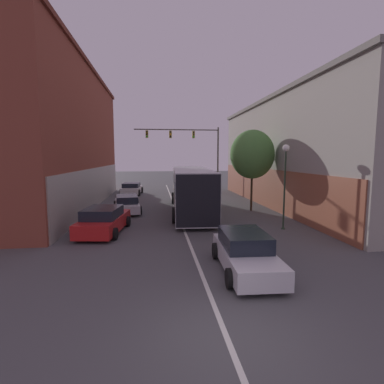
{
  "coord_description": "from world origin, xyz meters",
  "views": [
    {
      "loc": [
        -1.57,
        -6.22,
        4.1
      ],
      "look_at": [
        0.96,
        14.4,
        1.65
      ],
      "focal_mm": 28.0,
      "sensor_mm": 36.0,
      "label": 1
    }
  ],
  "objects": [
    {
      "name": "lane_center_line",
      "position": [
        0.0,
        15.73,
        0.0
      ],
      "size": [
        0.14,
        43.46,
        0.01
      ],
      "color": "silver",
      "rests_on": "ground_plane"
    },
    {
      "name": "ground_plane",
      "position": [
        0.0,
        0.0,
        0.0
      ],
      "size": [
        160.0,
        160.0,
        0.0
      ],
      "primitive_type": "plane",
      "color": "#4C4C4F"
    },
    {
      "name": "traffic_signal_gantry",
      "position": [
        2.5,
        27.44,
        5.52
      ],
      "size": [
        9.45,
        0.36,
        7.4
      ],
      "color": "#514C47",
      "rests_on": "ground_plane"
    },
    {
      "name": "bus",
      "position": [
        1.04,
        15.81,
        1.82
      ],
      "size": [
        3.29,
        12.73,
        3.23
      ],
      "rotation": [
        0.0,
        0.0,
        1.52
      ],
      "color": "#B7B7BC",
      "rests_on": "ground_plane"
    },
    {
      "name": "parked_car_left_far",
      "position": [
        -4.37,
        10.13,
        0.67
      ],
      "size": [
        2.58,
        4.85,
        1.41
      ],
      "rotation": [
        0.0,
        0.0,
        1.44
      ],
      "color": "red",
      "rests_on": "ground_plane"
    },
    {
      "name": "building_left_brick",
      "position": [
        -10.35,
        19.64,
        5.74
      ],
      "size": [
        8.08,
        24.1,
        11.24
      ],
      "color": "brown",
      "rests_on": "ground_plane"
    },
    {
      "name": "parked_car_left_mid",
      "position": [
        -4.17,
        26.83,
        0.63
      ],
      "size": [
        2.37,
        4.21,
        1.28
      ],
      "rotation": [
        0.0,
        0.0,
        1.5
      ],
      "color": "silver",
      "rests_on": "ground_plane"
    },
    {
      "name": "parked_car_left_near",
      "position": [
        -3.7,
        16.23,
        0.61
      ],
      "size": [
        2.36,
        4.81,
        1.26
      ],
      "rotation": [
        0.0,
        0.0,
        1.7
      ],
      "color": "silver",
      "rests_on": "ground_plane"
    },
    {
      "name": "street_lamp",
      "position": [
        5.64,
        9.75,
        3.15
      ],
      "size": [
        0.39,
        0.39,
        4.78
      ],
      "color": "#233323",
      "rests_on": "ground_plane"
    },
    {
      "name": "street_tree_near",
      "position": [
        5.7,
        15.73,
        4.28
      ],
      "size": [
        3.33,
        3.0,
        6.12
      ],
      "color": "#3D2D1E",
      "rests_on": "ground_plane"
    },
    {
      "name": "building_right_storefront",
      "position": [
        12.45,
        17.91,
        4.58
      ],
      "size": [
        10.37,
        25.44,
        8.91
      ],
      "color": "#9E998E",
      "rests_on": "ground_plane"
    },
    {
      "name": "hatchback_foreground",
      "position": [
        1.63,
        3.96,
        0.66
      ],
      "size": [
        2.09,
        4.54,
        1.38
      ],
      "rotation": [
        0.0,
        0.0,
        1.53
      ],
      "color": "silver",
      "rests_on": "ground_plane"
    }
  ]
}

